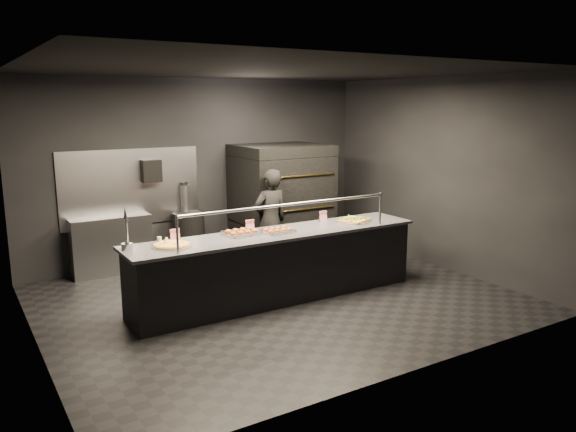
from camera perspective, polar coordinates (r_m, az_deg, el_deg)
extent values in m
plane|color=black|center=(7.68, -1.03, -8.37)|extent=(6.00, 6.00, 0.00)
plane|color=black|center=(7.23, -1.11, 14.59)|extent=(6.00, 6.00, 0.00)
cube|color=black|center=(9.53, -8.78, 4.66)|extent=(6.00, 0.04, 3.00)
cube|color=black|center=(5.34, 12.72, -0.73)|extent=(6.00, 0.04, 3.00)
cube|color=black|center=(6.35, -25.05, 0.37)|extent=(0.04, 5.00, 3.00)
cube|color=black|center=(9.19, 15.29, 4.14)|extent=(0.04, 5.00, 3.00)
cube|color=#99999E|center=(9.14, -15.64, 2.82)|extent=(2.20, 0.02, 1.20)
cube|color=black|center=(7.54, -1.04, -5.23)|extent=(4.00, 0.70, 0.88)
cube|color=#35353A|center=(7.42, -1.05, -1.82)|extent=(4.10, 0.78, 0.04)
cylinder|color=#99999E|center=(6.47, -11.19, -1.79)|extent=(0.03, 0.03, 0.45)
cylinder|color=#99999E|center=(8.00, 9.34, 0.79)|extent=(0.03, 0.03, 0.45)
cylinder|color=#99999E|center=(7.08, 0.17, 1.17)|extent=(3.00, 0.04, 0.04)
cube|color=black|center=(9.75, -0.66, -2.23)|extent=(1.50, 1.15, 0.60)
cube|color=black|center=(9.62, -0.67, 1.24)|extent=(1.50, 1.20, 0.55)
cube|color=black|center=(9.54, -0.68, 4.50)|extent=(1.50, 1.20, 0.55)
cube|color=black|center=(9.50, -0.68, 6.71)|extent=(1.50, 1.20, 0.18)
cylinder|color=gold|center=(9.10, 1.34, 0.66)|extent=(1.30, 0.02, 0.02)
cylinder|color=gold|center=(9.02, 1.36, 4.09)|extent=(1.30, 0.02, 0.02)
cube|color=#99999E|center=(9.05, -17.50, -2.87)|extent=(1.20, 0.35, 0.90)
cube|color=black|center=(9.11, -13.75, 4.47)|extent=(0.30, 0.20, 0.35)
cylinder|color=#B2B2B7|center=(9.37, -10.43, 1.71)|extent=(0.14, 0.14, 0.45)
cube|color=black|center=(9.33, -10.48, 3.22)|extent=(0.10, 0.06, 0.06)
cylinder|color=silver|center=(6.80, -16.04, -3.00)|extent=(0.13, 0.13, 0.07)
cylinder|color=silver|center=(6.77, -16.12, -1.63)|extent=(0.05, 0.05, 0.33)
cylinder|color=silver|center=(6.66, -16.01, -0.50)|extent=(0.02, 0.09, 0.02)
cone|color=black|center=(6.72, -16.22, 0.31)|extent=(0.05, 0.05, 0.13)
cylinder|color=silver|center=(6.84, -11.72, -2.97)|extent=(0.49, 0.49, 0.01)
cylinder|color=#C88840|center=(6.84, -11.72, -2.88)|extent=(0.43, 0.43, 0.02)
cylinder|color=gold|center=(6.84, -11.73, -2.78)|extent=(0.37, 0.37, 0.01)
cube|color=silver|center=(7.32, -4.73, -1.80)|extent=(0.53, 0.45, 0.02)
ellipsoid|color=#B05A25|center=(7.18, -5.56, -1.79)|extent=(0.08, 0.08, 0.05)
ellipsoid|color=#B05A25|center=(7.31, -6.08, -1.56)|extent=(0.08, 0.08, 0.05)
ellipsoid|color=#B05A25|center=(7.23, -4.83, -1.69)|extent=(0.08, 0.08, 0.05)
ellipsoid|color=#B05A25|center=(7.36, -5.36, -1.47)|extent=(0.08, 0.08, 0.05)
ellipsoid|color=#B05A25|center=(7.27, -4.10, -1.60)|extent=(0.08, 0.08, 0.05)
ellipsoid|color=#B05A25|center=(7.40, -4.64, -1.37)|extent=(0.08, 0.08, 0.05)
ellipsoid|color=#B05A25|center=(7.32, -3.39, -1.50)|extent=(0.08, 0.08, 0.05)
ellipsoid|color=#B05A25|center=(7.45, -3.94, -1.28)|extent=(0.08, 0.08, 0.05)
cube|color=silver|center=(7.41, -1.06, -1.59)|extent=(0.48, 0.42, 0.02)
ellipsoid|color=#B05A25|center=(7.28, -1.72, -1.59)|extent=(0.08, 0.08, 0.05)
ellipsoid|color=#B05A25|center=(7.40, -2.24, -1.39)|extent=(0.08, 0.08, 0.05)
ellipsoid|color=#B05A25|center=(7.33, -1.10, -1.51)|extent=(0.08, 0.08, 0.05)
ellipsoid|color=#B05A25|center=(7.44, -1.63, -1.31)|extent=(0.08, 0.08, 0.05)
ellipsoid|color=#B05A25|center=(7.37, -0.49, -1.42)|extent=(0.08, 0.08, 0.05)
ellipsoid|color=#B05A25|center=(7.49, -1.02, -1.23)|extent=(0.08, 0.08, 0.05)
ellipsoid|color=#B05A25|center=(7.42, 0.12, -1.34)|extent=(0.08, 0.08, 0.05)
ellipsoid|color=#B05A25|center=(7.53, -0.42, -1.15)|extent=(0.08, 0.08, 0.05)
cylinder|color=silver|center=(8.16, 6.70, -0.50)|extent=(0.50, 0.50, 0.01)
cube|color=#C88840|center=(8.15, 6.71, -0.39)|extent=(0.50, 0.48, 0.02)
cube|color=gold|center=(8.15, 6.71, -0.31)|extent=(0.47, 0.45, 0.01)
cube|color=#4E8C28|center=(8.15, 6.71, -0.25)|extent=(0.45, 0.42, 0.01)
cylinder|color=silver|center=(6.98, -12.94, -2.42)|extent=(0.05, 0.05, 0.09)
cylinder|color=silver|center=(7.01, -12.25, -2.40)|extent=(0.04, 0.04, 0.07)
cube|color=white|center=(7.10, -11.41, -1.87)|extent=(0.12, 0.04, 0.15)
cube|color=white|center=(7.51, -3.89, -0.94)|extent=(0.12, 0.04, 0.15)
cube|color=white|center=(8.13, 3.59, 0.01)|extent=(0.12, 0.04, 0.15)
cylinder|color=black|center=(9.32, -10.01, -2.24)|extent=(0.51, 0.51, 0.85)
imported|color=black|center=(8.69, -1.81, -0.49)|extent=(0.61, 0.42, 1.61)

